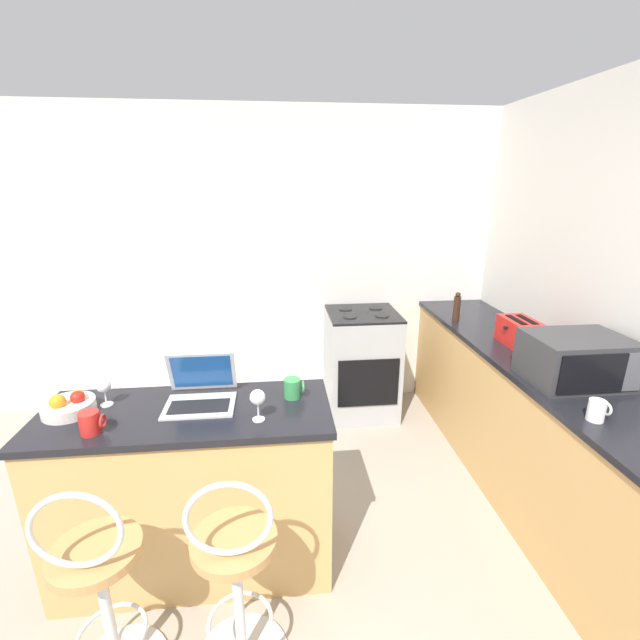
{
  "coord_description": "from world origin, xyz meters",
  "views": [
    {
      "loc": [
        0.11,
        -1.11,
        1.98
      ],
      "look_at": [
        0.42,
        1.83,
        1.04
      ],
      "focal_mm": 24.0,
      "sensor_mm": 36.0,
      "label": 1
    }
  ],
  "objects_px": {
    "laptop": "(201,390)",
    "stove_range": "(362,364)",
    "mug_green": "(293,388)",
    "wine_glass_short": "(104,387)",
    "mug_red": "(91,423)",
    "microwave": "(576,359)",
    "bar_stool_far": "(236,581)",
    "wine_glass_tall": "(258,398)",
    "fruit_bowl": "(69,405)",
    "mug_white": "(597,410)",
    "bar_stool_near": "(101,593)",
    "toaster": "(520,332)",
    "pepper_mill": "(457,308)"
  },
  "relations": [
    {
      "from": "laptop",
      "to": "stove_range",
      "type": "height_order",
      "value": "laptop"
    },
    {
      "from": "mug_green",
      "to": "wine_glass_short",
      "type": "xyz_separation_m",
      "value": [
        -0.92,
        0.01,
        0.05
      ]
    },
    {
      "from": "stove_range",
      "to": "mug_red",
      "type": "distance_m",
      "value": 2.35
    },
    {
      "from": "microwave",
      "to": "bar_stool_far",
      "type": "bearing_deg",
      "value": -159.95
    },
    {
      "from": "stove_range",
      "to": "wine_glass_tall",
      "type": "bearing_deg",
      "value": -116.65
    },
    {
      "from": "wine_glass_tall",
      "to": "fruit_bowl",
      "type": "bearing_deg",
      "value": 169.81
    },
    {
      "from": "bar_stool_far",
      "to": "wine_glass_short",
      "type": "distance_m",
      "value": 1.08
    },
    {
      "from": "mug_green",
      "to": "fruit_bowl",
      "type": "relative_size",
      "value": 0.44
    },
    {
      "from": "mug_green",
      "to": "mug_white",
      "type": "bearing_deg",
      "value": -14.97
    },
    {
      "from": "wine_glass_short",
      "to": "fruit_bowl",
      "type": "height_order",
      "value": "wine_glass_short"
    },
    {
      "from": "wine_glass_tall",
      "to": "mug_red",
      "type": "height_order",
      "value": "wine_glass_tall"
    },
    {
      "from": "bar_stool_near",
      "to": "wine_glass_tall",
      "type": "height_order",
      "value": "wine_glass_tall"
    },
    {
      "from": "mug_red",
      "to": "bar_stool_near",
      "type": "bearing_deg",
      "value": -74.44
    },
    {
      "from": "bar_stool_near",
      "to": "mug_white",
      "type": "bearing_deg",
      "value": 6.96
    },
    {
      "from": "toaster",
      "to": "laptop",
      "type": "bearing_deg",
      "value": -163.83
    },
    {
      "from": "toaster",
      "to": "pepper_mill",
      "type": "xyz_separation_m",
      "value": [
        -0.21,
        0.55,
        0.02
      ]
    },
    {
      "from": "bar_stool_far",
      "to": "mug_red",
      "type": "distance_m",
      "value": 0.91
    },
    {
      "from": "bar_stool_near",
      "to": "wine_glass_tall",
      "type": "xyz_separation_m",
      "value": [
        0.61,
        0.43,
        0.58
      ]
    },
    {
      "from": "stove_range",
      "to": "fruit_bowl",
      "type": "height_order",
      "value": "fruit_bowl"
    },
    {
      "from": "mug_green",
      "to": "wine_glass_tall",
      "type": "distance_m",
      "value": 0.27
    },
    {
      "from": "mug_white",
      "to": "laptop",
      "type": "bearing_deg",
      "value": 168.48
    },
    {
      "from": "laptop",
      "to": "toaster",
      "type": "distance_m",
      "value": 2.1
    },
    {
      "from": "bar_stool_near",
      "to": "mug_white",
      "type": "xyz_separation_m",
      "value": [
        2.17,
        0.26,
        0.52
      ]
    },
    {
      "from": "laptop",
      "to": "wine_glass_short",
      "type": "bearing_deg",
      "value": 179.16
    },
    {
      "from": "mug_green",
      "to": "laptop",
      "type": "bearing_deg",
      "value": 179.25
    },
    {
      "from": "laptop",
      "to": "microwave",
      "type": "height_order",
      "value": "microwave"
    },
    {
      "from": "laptop",
      "to": "toaster",
      "type": "bearing_deg",
      "value": 16.17
    },
    {
      "from": "laptop",
      "to": "mug_white",
      "type": "xyz_separation_m",
      "value": [
        1.84,
        -0.38,
        -0.01
      ]
    },
    {
      "from": "laptop",
      "to": "mug_green",
      "type": "xyz_separation_m",
      "value": [
        0.46,
        -0.01,
        -0.01
      ]
    },
    {
      "from": "microwave",
      "to": "wine_glass_tall",
      "type": "relative_size",
      "value": 3.31
    },
    {
      "from": "wine_glass_tall",
      "to": "mug_red",
      "type": "bearing_deg",
      "value": -177.2
    },
    {
      "from": "mug_white",
      "to": "microwave",
      "type": "bearing_deg",
      "value": 67.61
    },
    {
      "from": "bar_stool_near",
      "to": "wine_glass_short",
      "type": "distance_m",
      "value": 0.87
    },
    {
      "from": "bar_stool_near",
      "to": "microwave",
      "type": "bearing_deg",
      "value": 15.83
    },
    {
      "from": "mug_red",
      "to": "wine_glass_short",
      "type": "bearing_deg",
      "value": 96.49
    },
    {
      "from": "wine_glass_tall",
      "to": "pepper_mill",
      "type": "xyz_separation_m",
      "value": [
        1.51,
        1.34,
        0.0
      ]
    },
    {
      "from": "bar_stool_far",
      "to": "stove_range",
      "type": "distance_m",
      "value": 2.28
    },
    {
      "from": "wine_glass_short",
      "to": "mug_red",
      "type": "bearing_deg",
      "value": -83.51
    },
    {
      "from": "bar_stool_far",
      "to": "toaster",
      "type": "bearing_deg",
      "value": 33.95
    },
    {
      "from": "microwave",
      "to": "mug_red",
      "type": "xyz_separation_m",
      "value": [
        -2.44,
        -0.27,
        -0.08
      ]
    },
    {
      "from": "mug_green",
      "to": "mug_white",
      "type": "distance_m",
      "value": 1.43
    },
    {
      "from": "bar_stool_near",
      "to": "pepper_mill",
      "type": "xyz_separation_m",
      "value": [
        2.13,
        1.77,
        0.58
      ]
    },
    {
      "from": "wine_glass_short",
      "to": "fruit_bowl",
      "type": "relative_size",
      "value": 0.59
    },
    {
      "from": "mug_white",
      "to": "stove_range",
      "type": "bearing_deg",
      "value": 111.74
    },
    {
      "from": "bar_stool_far",
      "to": "mug_red",
      "type": "relative_size",
      "value": 9.62
    },
    {
      "from": "toaster",
      "to": "fruit_bowl",
      "type": "bearing_deg",
      "value": -166.42
    },
    {
      "from": "toaster",
      "to": "pepper_mill",
      "type": "distance_m",
      "value": 0.59
    },
    {
      "from": "laptop",
      "to": "mug_green",
      "type": "height_order",
      "value": "laptop"
    },
    {
      "from": "microwave",
      "to": "mug_red",
      "type": "relative_size",
      "value": 4.85
    },
    {
      "from": "bar_stool_far",
      "to": "fruit_bowl",
      "type": "xyz_separation_m",
      "value": [
        -0.81,
        0.59,
        0.51
      ]
    }
  ]
}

